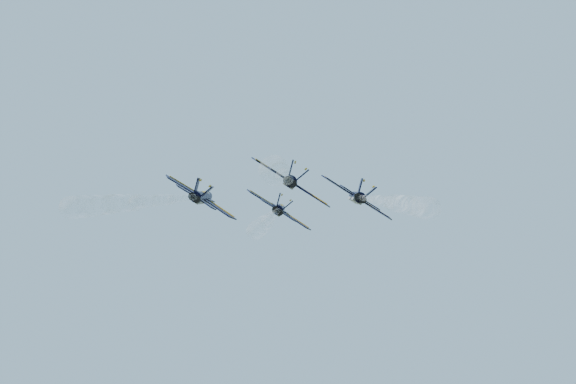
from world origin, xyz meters
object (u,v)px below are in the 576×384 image
(jet_right, at_px, (357,198))
(jet_left, at_px, (202,197))
(jet_lead, at_px, (279,210))
(jet_slot, at_px, (291,182))

(jet_right, bearing_deg, jet_left, 178.69)
(jet_lead, relative_size, jet_slot, 1.00)
(jet_lead, relative_size, jet_right, 1.00)
(jet_left, bearing_deg, jet_lead, 42.15)
(jet_lead, relative_size, jet_left, 1.00)
(jet_right, bearing_deg, jet_slot, -133.56)
(jet_right, bearing_deg, jet_lead, 135.14)
(jet_left, relative_size, jet_slot, 1.00)
(jet_lead, distance_m, jet_slot, 20.14)
(jet_left, xyz_separation_m, jet_slot, (14.57, -5.65, 0.00))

